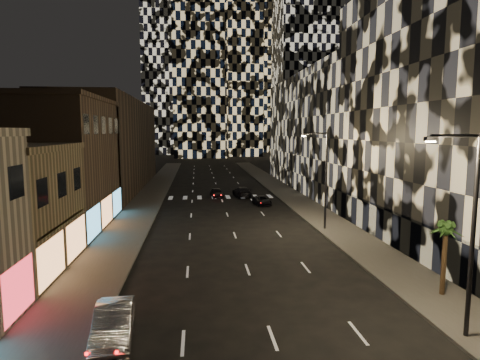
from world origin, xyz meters
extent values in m
cube|color=#47443F|center=(-10.00, 50.00, 0.07)|extent=(4.00, 120.00, 0.15)
cube|color=#47443F|center=(10.00, 50.00, 0.07)|extent=(4.00, 120.00, 0.15)
cube|color=#4C4C47|center=(-7.90, 50.00, 0.07)|extent=(0.20, 120.00, 0.15)
cube|color=#4C4C47|center=(7.90, 50.00, 0.07)|extent=(0.20, 120.00, 0.15)
cube|color=#4D3C2C|center=(-17.00, 33.50, 6.00)|extent=(10.00, 15.00, 12.00)
cube|color=#4D3C2C|center=(-17.00, 60.00, 7.00)|extent=(10.00, 40.00, 14.00)
cube|color=#383838|center=(12.30, 24.50, 1.50)|extent=(0.60, 25.00, 3.00)
cube|color=#232326|center=(20.00, 57.00, 9.00)|extent=(16.00, 40.00, 18.00)
cube|color=black|center=(35.00, 135.00, 50.00)|extent=(20.00, 20.00, 100.00)
cube|color=black|center=(-12.00, 165.00, 60.00)|extent=(24.00, 24.00, 120.00)
cube|color=black|center=(-2.00, 140.00, 47.50)|extent=(18.00, 18.00, 95.00)
cylinder|color=black|center=(8.60, 10.00, 4.65)|extent=(0.20, 0.20, 9.00)
cylinder|color=black|center=(7.50, 10.00, 9.05)|extent=(2.20, 0.14, 0.14)
cube|color=black|center=(6.40, 10.00, 8.93)|extent=(0.50, 0.25, 0.18)
cube|color=#FFEAB2|center=(6.40, 10.00, 8.81)|extent=(0.35, 0.18, 0.06)
cylinder|color=black|center=(8.60, 30.00, 4.65)|extent=(0.20, 0.20, 9.00)
cylinder|color=black|center=(7.50, 30.00, 9.05)|extent=(2.20, 0.14, 0.14)
cube|color=black|center=(6.40, 30.00, 8.93)|extent=(0.50, 0.25, 0.18)
cube|color=#FFEAB2|center=(6.40, 30.00, 8.81)|extent=(0.35, 0.18, 0.06)
imported|color=#ABAAB0|center=(-7.06, 11.59, 0.76)|extent=(2.07, 4.75, 1.52)
imported|color=black|center=(-0.56, 49.86, 0.66)|extent=(1.97, 4.01, 1.31)
imported|color=black|center=(3.02, 50.01, 0.72)|extent=(2.56, 5.13, 1.43)
imported|color=black|center=(4.82, 43.49, 0.56)|extent=(2.20, 4.15, 1.11)
cylinder|color=#47331E|center=(10.32, 14.45, 1.95)|extent=(0.27, 0.27, 3.59)
sphere|color=#24481A|center=(10.32, 14.45, 3.91)|extent=(0.79, 0.79, 0.79)
cone|color=#24481A|center=(10.59, 14.51, 3.85)|extent=(1.59, 0.66, 0.95)
cone|color=#24481A|center=(10.44, 14.70, 3.85)|extent=(0.96, 1.54, 0.95)
cone|color=#24481A|center=(10.20, 14.70, 3.85)|extent=(0.96, 1.54, 0.95)
cone|color=#24481A|center=(10.05, 14.51, 3.85)|extent=(1.59, 0.65, 0.95)
cone|color=#24481A|center=(10.10, 14.27, 3.85)|extent=(1.41, 1.22, 0.95)
cone|color=#24481A|center=(10.32, 14.17, 3.85)|extent=(0.32, 1.56, 0.95)
cone|color=#24481A|center=(10.54, 14.27, 3.85)|extent=(1.41, 1.21, 0.95)
camera|label=1|loc=(-3.28, -5.78, 9.24)|focal=30.00mm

